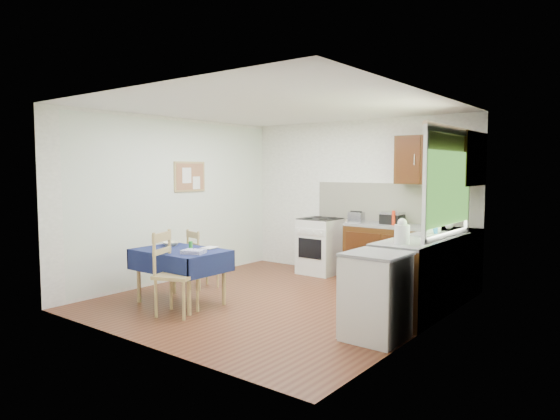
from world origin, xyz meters
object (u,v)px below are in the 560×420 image
Objects in this scene: dish_rack at (429,234)px; kettle at (402,232)px; toaster at (356,217)px; chair_far at (200,257)px; dining_table at (181,258)px; sandwich_press at (392,218)px; chair_near at (173,271)px.

kettle is (-0.00, -0.78, 0.10)m from dish_rack.
chair_far is at bearing -148.39° from toaster.
kettle is (2.58, 0.93, 0.43)m from dining_table.
kettle is at bearing -77.95° from sandwich_press.
sandwich_press is 1.37m from dish_rack.
dining_table is 4.13× the size of kettle.
toaster is at bearing 132.13° from kettle.
sandwich_press is 2.01m from kettle.
sandwich_press is 1.08× the size of kettle.
chair_near is at bearing -129.43° from sandwich_press.
toaster is 1.70m from dish_rack.
kettle is at bearing -162.91° from chair_far.
kettle is at bearing -106.61° from dish_rack.
toaster is (1.53, 1.82, 0.53)m from chair_far.
chair_near is at bearing -123.74° from toaster.
sandwich_press is (1.63, 2.70, 0.40)m from dining_table.
toaster is at bearing 74.14° from dining_table.
dining_table is 3.80× the size of sandwich_press.
kettle reaches higher than toaster.
chair_far is 3.06m from kettle.
chair_far is at bearing -178.50° from dish_rack.
toaster reaches higher than chair_far.
chair_far is at bearing 11.58° from chair_near.
dish_rack is 0.79m from kettle.
kettle reaches higher than chair_far.
toaster is at bearing -36.68° from chair_near.
toaster is at bearing 133.74° from dish_rack.
dish_rack is (3.00, 0.97, 0.47)m from chair_far.
dish_rack reaches higher than dining_table.
dining_table is 3.11m from dish_rack.
dish_rack is at bearing -68.83° from chair_near.
chair_near is 4.29× the size of toaster.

